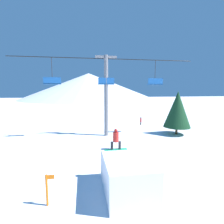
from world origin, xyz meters
The scene contains 8 objects.
ground_plane centered at (0.00, 0.00, 0.00)m, with size 220.00×220.00×0.00m, color white.
mountain_ridge centered at (0.00, 91.56, 7.07)m, with size 72.65×72.65×14.14m.
snow_ramp centered at (-1.18, 0.54, 0.92)m, with size 2.38×3.49×1.84m.
snowboarder centered at (-1.52, 1.93, 2.46)m, with size 1.33×0.33×1.25m.
chairlift centered at (-0.74, 11.97, 5.34)m, with size 20.54×0.44×9.13m.
pine_tree_near centered at (7.65, 11.12, 3.02)m, with size 3.12×3.12×5.15m.
trail_marker centered at (-5.08, 0.09, 0.81)m, with size 0.41×0.10×1.51m.
distant_skier centered at (5.20, 17.05, 0.67)m, with size 0.24×0.24×1.23m.
Camera 1 is at (-3.37, -7.80, 5.38)m, focal length 28.00 mm.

